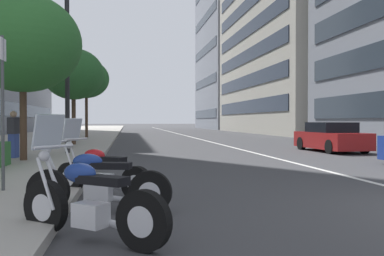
# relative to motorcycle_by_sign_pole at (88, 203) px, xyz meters

# --- Properties ---
(sidewalk_right_plaza) EXTENTS (160.00, 10.08, 0.15)m
(sidewalk_right_plaza) POSITION_rel_motorcycle_by_sign_pole_xyz_m (30.31, 5.47, -0.37)
(sidewalk_right_plaza) COLOR #A39E93
(sidewalk_right_plaza) RESTS_ON ground
(lane_centre_stripe) EXTENTS (110.00, 0.16, 0.01)m
(lane_centre_stripe) POSITION_rel_motorcycle_by_sign_pole_xyz_m (35.31, -6.00, -0.45)
(lane_centre_stripe) COLOR silver
(lane_centre_stripe) RESTS_ON ground
(motorcycle_by_sign_pole) EXTENTS (1.44, 1.79, 1.50)m
(motorcycle_by_sign_pole) POSITION_rel_motorcycle_by_sign_pole_xyz_m (0.00, 0.00, 0.00)
(motorcycle_by_sign_pole) COLOR black
(motorcycle_by_sign_pole) RESTS_ON ground
(motorcycle_under_tarp) EXTENTS (0.79, 2.22, 1.49)m
(motorcycle_under_tarp) POSITION_rel_motorcycle_by_sign_pole_xyz_m (1.53, 0.02, -0.00)
(motorcycle_under_tarp) COLOR black
(motorcycle_under_tarp) RESTS_ON ground
(motorcycle_mid_row) EXTENTS (1.37, 1.82, 1.46)m
(motorcycle_mid_row) POSITION_rel_motorcycle_by_sign_pole_xyz_m (2.95, 0.05, -0.02)
(motorcycle_mid_row) COLOR black
(motorcycle_mid_row) RESTS_ON ground
(car_far_down_avenue) EXTENTS (4.30, 1.93, 1.35)m
(car_far_down_avenue) POSITION_rel_motorcycle_by_sign_pole_xyz_m (13.23, -9.77, 0.18)
(car_far_down_avenue) COLOR maroon
(car_far_down_avenue) RESTS_ON ground
(parking_sign_by_curb) EXTENTS (0.32, 0.06, 2.81)m
(parking_sign_by_curb) POSITION_rel_motorcycle_by_sign_pole_xyz_m (3.03, 1.77, 1.37)
(parking_sign_by_curb) COLOR #47494C
(parking_sign_by_curb) RESTS_ON sidewalk_right_plaza
(street_lamp_with_banners) EXTENTS (1.26, 2.68, 9.22)m
(street_lamp_with_banners) POSITION_rel_motorcycle_by_sign_pole_xyz_m (12.19, 1.52, 5.13)
(street_lamp_with_banners) COLOR #232326
(street_lamp_with_banners) RESTS_ON sidewalk_right_plaza
(street_tree_by_lamp_post) EXTENTS (3.70, 3.70, 5.33)m
(street_tree_by_lamp_post) POSITION_rel_motorcycle_by_sign_pole_xyz_m (9.17, 2.85, 3.45)
(street_tree_by_lamp_post) COLOR #473323
(street_tree_by_lamp_post) RESTS_ON sidewalk_right_plaza
(street_tree_near_plaza_corner) EXTENTS (3.23, 3.23, 5.16)m
(street_tree_near_plaza_corner) POSITION_rel_motorcycle_by_sign_pole_xyz_m (18.37, 2.40, 3.48)
(street_tree_near_plaza_corner) COLOR #473323
(street_tree_near_plaza_corner) RESTS_ON sidewalk_right_plaza
(street_tree_far_plaza) EXTENTS (3.47, 3.47, 5.98)m
(street_tree_far_plaza) POSITION_rel_motorcycle_by_sign_pole_xyz_m (28.27, 2.64, 4.19)
(street_tree_far_plaza) COLOR #473323
(street_tree_far_plaza) RESTS_ON sidewalk_right_plaza
(pedestrian_on_plaza) EXTENTS (0.45, 0.35, 1.60)m
(pedestrian_on_plaza) POSITION_rel_motorcycle_by_sign_pole_xyz_m (10.16, 3.40, 0.51)
(pedestrian_on_plaza) COLOR #33478C
(pedestrian_on_plaza) RESTS_ON sidewalk_right_plaza
(office_tower_near_left) EXTENTS (22.24, 16.21, 33.40)m
(office_tower_near_left) POSITION_rel_motorcycle_by_sign_pole_xyz_m (70.25, -22.48, 16.25)
(office_tower_near_left) COLOR gray
(office_tower_near_left) RESTS_ON ground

